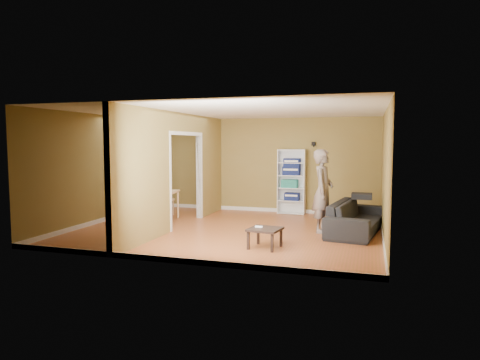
{
  "coord_description": "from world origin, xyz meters",
  "views": [
    {
      "loc": [
        2.96,
        -8.85,
        1.93
      ],
      "look_at": [
        0.2,
        0.2,
        1.1
      ],
      "focal_mm": 32.0,
      "sensor_mm": 36.0,
      "label": 1
    }
  ],
  "objects_px": {
    "chair_left": "(128,198)",
    "chair_near": "(141,205)",
    "bookshelf": "(292,182)",
    "dining_table": "(153,194)",
    "chair_far": "(167,198)",
    "sofa": "(356,212)",
    "person": "(323,184)",
    "coffee_table": "(265,231)"
  },
  "relations": [
    {
      "from": "coffee_table",
      "to": "dining_table",
      "type": "height_order",
      "value": "dining_table"
    },
    {
      "from": "bookshelf",
      "to": "coffee_table",
      "type": "bearing_deg",
      "value": -86.98
    },
    {
      "from": "coffee_table",
      "to": "chair_far",
      "type": "height_order",
      "value": "chair_far"
    },
    {
      "from": "coffee_table",
      "to": "dining_table",
      "type": "bearing_deg",
      "value": 148.88
    },
    {
      "from": "person",
      "to": "chair_near",
      "type": "bearing_deg",
      "value": 99.5
    },
    {
      "from": "coffee_table",
      "to": "chair_left",
      "type": "distance_m",
      "value": 4.59
    },
    {
      "from": "dining_table",
      "to": "chair_left",
      "type": "relative_size",
      "value": 1.1
    },
    {
      "from": "coffee_table",
      "to": "chair_far",
      "type": "xyz_separation_m",
      "value": [
        -3.3,
        2.63,
        0.15
      ]
    },
    {
      "from": "sofa",
      "to": "chair_left",
      "type": "xyz_separation_m",
      "value": [
        -5.65,
        0.17,
        0.09
      ]
    },
    {
      "from": "bookshelf",
      "to": "chair_near",
      "type": "bearing_deg",
      "value": -141.67
    },
    {
      "from": "coffee_table",
      "to": "chair_far",
      "type": "distance_m",
      "value": 4.23
    },
    {
      "from": "sofa",
      "to": "bookshelf",
      "type": "distance_m",
      "value": 2.75
    },
    {
      "from": "person",
      "to": "dining_table",
      "type": "relative_size",
      "value": 1.81
    },
    {
      "from": "sofa",
      "to": "chair_far",
      "type": "bearing_deg",
      "value": 89.9
    },
    {
      "from": "chair_left",
      "to": "chair_far",
      "type": "height_order",
      "value": "chair_left"
    },
    {
      "from": "sofa",
      "to": "chair_near",
      "type": "height_order",
      "value": "chair_near"
    },
    {
      "from": "bookshelf",
      "to": "chair_near",
      "type": "relative_size",
      "value": 1.93
    },
    {
      "from": "chair_left",
      "to": "chair_far",
      "type": "xyz_separation_m",
      "value": [
        0.79,
        0.58,
        -0.07
      ]
    },
    {
      "from": "chair_near",
      "to": "chair_far",
      "type": "relative_size",
      "value": 0.98
    },
    {
      "from": "chair_left",
      "to": "chair_near",
      "type": "distance_m",
      "value": 0.95
    },
    {
      "from": "bookshelf",
      "to": "dining_table",
      "type": "height_order",
      "value": "bookshelf"
    },
    {
      "from": "person",
      "to": "bookshelf",
      "type": "relative_size",
      "value": 1.2
    },
    {
      "from": "person",
      "to": "chair_far",
      "type": "xyz_separation_m",
      "value": [
        -4.16,
        0.88,
        -0.59
      ]
    },
    {
      "from": "coffee_table",
      "to": "chair_left",
      "type": "bearing_deg",
      "value": 153.42
    },
    {
      "from": "chair_far",
      "to": "dining_table",
      "type": "bearing_deg",
      "value": 70.58
    },
    {
      "from": "chair_left",
      "to": "chair_near",
      "type": "height_order",
      "value": "chair_left"
    },
    {
      "from": "bookshelf",
      "to": "chair_left",
      "type": "xyz_separation_m",
      "value": [
        -3.89,
        -1.9,
        -0.35
      ]
    },
    {
      "from": "dining_table",
      "to": "chair_near",
      "type": "height_order",
      "value": "chair_near"
    },
    {
      "from": "coffee_table",
      "to": "chair_near",
      "type": "relative_size",
      "value": 0.61
    },
    {
      "from": "bookshelf",
      "to": "dining_table",
      "type": "relative_size",
      "value": 1.51
    },
    {
      "from": "bookshelf",
      "to": "chair_near",
      "type": "distance_m",
      "value": 4.06
    },
    {
      "from": "sofa",
      "to": "person",
      "type": "xyz_separation_m",
      "value": [
        -0.7,
        -0.13,
        0.61
      ]
    },
    {
      "from": "person",
      "to": "coffee_table",
      "type": "distance_m",
      "value": 2.08
    },
    {
      "from": "sofa",
      "to": "bookshelf",
      "type": "relative_size",
      "value": 1.31
    },
    {
      "from": "bookshelf",
      "to": "chair_left",
      "type": "height_order",
      "value": "bookshelf"
    },
    {
      "from": "person",
      "to": "chair_left",
      "type": "relative_size",
      "value": 1.99
    },
    {
      "from": "sofa",
      "to": "chair_left",
      "type": "height_order",
      "value": "chair_left"
    },
    {
      "from": "dining_table",
      "to": "chair_left",
      "type": "xyz_separation_m",
      "value": [
        -0.73,
        0.02,
        -0.12
      ]
    },
    {
      "from": "person",
      "to": "bookshelf",
      "type": "bearing_deg",
      "value": 31.19
    },
    {
      "from": "bookshelf",
      "to": "dining_table",
      "type": "xyz_separation_m",
      "value": [
        -3.16,
        -1.92,
        -0.23
      ]
    },
    {
      "from": "chair_near",
      "to": "chair_far",
      "type": "distance_m",
      "value": 1.19
    },
    {
      "from": "bookshelf",
      "to": "chair_left",
      "type": "distance_m",
      "value": 4.34
    }
  ]
}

